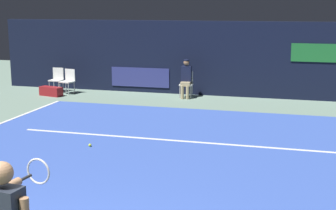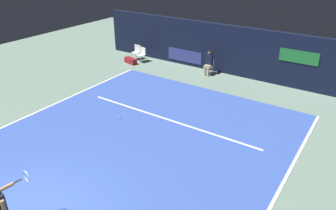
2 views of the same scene
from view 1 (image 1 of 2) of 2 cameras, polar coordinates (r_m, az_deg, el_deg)
The scene contains 9 objects.
ground_plane at distance 9.80m, azimuth -2.17°, elevation -7.22°, with size 31.87×31.87×0.00m, color slate.
court_surface at distance 9.80m, azimuth -2.17°, elevation -7.18°, with size 10.01×11.20×0.01m, color #3856B2.
line_service at distance 11.60m, azimuth 0.77°, elevation -4.14°, with size 7.80×0.10×0.01m, color white.
back_wall at distance 17.35m, azimuth 6.03°, elevation 5.36°, with size 16.55×0.33×2.60m.
line_judge_on_chair at distance 16.86m, azimuth 2.11°, elevation 3.14°, with size 0.47×0.55×1.32m.
courtside_chair_near at distance 18.49m, azimuth -12.76°, elevation 3.03°, with size 0.44×0.42×0.88m.
courtside_chair_far at distance 18.04m, azimuth -11.50°, elevation 2.88°, with size 0.51×0.49×0.88m.
tennis_ball at distance 11.25m, azimuth -9.04°, elevation -4.62°, with size 0.07×0.07×0.07m, color #CCE033.
equipment_bag at distance 17.78m, azimuth -13.40°, elevation 1.55°, with size 0.84×0.32×0.32m, color maroon.
Camera 1 is at (2.83, -4.24, 3.16)m, focal length 52.58 mm.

